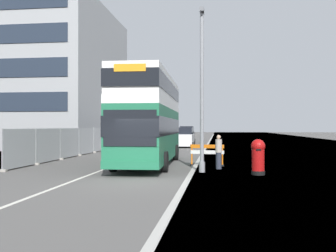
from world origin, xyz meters
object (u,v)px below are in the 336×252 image
(double_decker_bus, at_px, (150,118))
(lamppost_foreground, at_px, (202,95))
(car_oncoming_near, at_px, (184,138))
(roadworks_barrier, at_px, (207,152))
(car_receding_far, at_px, (168,135))
(red_pillar_postbox, at_px, (258,155))
(car_receding_mid, at_px, (187,135))
(pedestrian_at_kerb, at_px, (219,152))

(double_decker_bus, relative_size, lamppost_foreground, 1.47)
(car_oncoming_near, bearing_deg, roadworks_barrier, -81.37)
(roadworks_barrier, height_order, car_receding_far, car_receding_far)
(red_pillar_postbox, bearing_deg, car_receding_far, 102.92)
(roadworks_barrier, xyz_separation_m, car_receding_far, (-6.92, 36.85, 0.21))
(lamppost_foreground, height_order, car_receding_mid, lamppost_foreground)
(lamppost_foreground, xyz_separation_m, car_receding_mid, (-3.15, 30.73, -2.61))
(red_pillar_postbox, height_order, car_receding_far, car_receding_far)
(double_decker_bus, xyz_separation_m, car_receding_far, (-3.67, 36.73, -1.68))
(red_pillar_postbox, distance_m, car_receding_far, 41.63)
(roadworks_barrier, distance_m, car_receding_mid, 27.81)
(car_oncoming_near, height_order, car_receding_far, car_oncoming_near)
(double_decker_bus, bearing_deg, lamppost_foreground, -46.23)
(car_receding_far, relative_size, pedestrian_at_kerb, 2.35)
(double_decker_bus, distance_m, car_receding_mid, 27.53)
(red_pillar_postbox, bearing_deg, double_decker_bus, 145.74)
(red_pillar_postbox, relative_size, roadworks_barrier, 0.85)
(double_decker_bus, bearing_deg, car_oncoming_near, 88.95)
(roadworks_barrier, bearing_deg, car_receding_far, 100.64)
(lamppost_foreground, relative_size, pedestrian_at_kerb, 4.46)
(red_pillar_postbox, bearing_deg, lamppost_foreground, 166.59)
(lamppost_foreground, xyz_separation_m, pedestrian_at_kerb, (0.79, 1.53, -2.78))
(car_oncoming_near, relative_size, car_receding_far, 1.09)
(red_pillar_postbox, xyz_separation_m, car_receding_far, (-9.31, 40.57, 0.09))
(double_decker_bus, xyz_separation_m, lamppost_foreground, (3.10, -3.24, 1.01))
(car_oncoming_near, relative_size, car_receding_mid, 1.04)
(double_decker_bus, relative_size, car_receding_mid, 2.66)
(car_receding_far, bearing_deg, pedestrian_at_kerb, -78.88)
(car_receding_far, bearing_deg, roadworks_barrier, -79.36)
(car_oncoming_near, height_order, car_receding_mid, car_receding_mid)
(red_pillar_postbox, height_order, roadworks_barrier, red_pillar_postbox)
(roadworks_barrier, xyz_separation_m, pedestrian_at_kerb, (0.63, -1.58, 0.12))
(car_receding_mid, distance_m, pedestrian_at_kerb, 29.46)
(car_receding_far, bearing_deg, lamppost_foreground, -80.39)
(roadworks_barrier, bearing_deg, red_pillar_postbox, -57.30)
(roadworks_barrier, relative_size, car_oncoming_near, 0.42)
(double_decker_bus, distance_m, red_pillar_postbox, 7.05)
(double_decker_bus, distance_m, lamppost_foreground, 4.59)
(car_receding_far, distance_m, pedestrian_at_kerb, 39.17)
(red_pillar_postbox, height_order, car_receding_mid, car_receding_mid)
(roadworks_barrier, xyz_separation_m, car_receding_mid, (-3.31, 27.61, 0.30))
(pedestrian_at_kerb, bearing_deg, car_receding_mid, 97.69)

